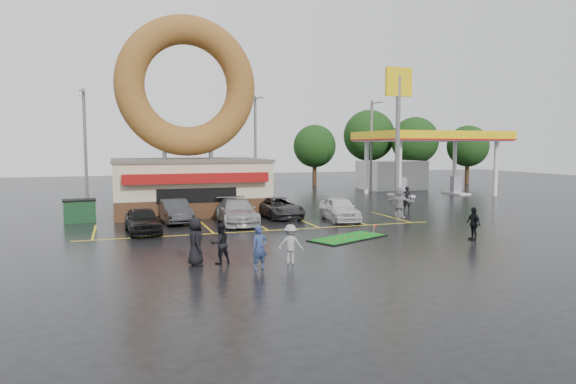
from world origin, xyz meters
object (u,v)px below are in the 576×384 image
object	(u,v)px
car_black	(143,220)
person_blue	(260,248)
car_dgrey	(174,211)
person_cameraman	(473,224)
car_white	(340,209)
shell_sign	(398,110)
car_grey	(279,208)
putting_green	(348,238)
streetlight_right	(372,144)
donut_shop	(188,148)
streetlight_mid	(256,144)
gas_station	(412,155)
dumpster	(79,211)
car_silver	(237,212)
streetlight_left	(85,143)

from	to	relation	value
car_black	person_blue	world-z (taller)	person_blue
car_dgrey	person_cameraman	size ratio (longest dim) A/B	2.65
car_white	shell_sign	bearing A→B (deg)	45.98
car_grey	putting_green	xyz separation A→B (m)	(1.00, -8.17, -0.62)
car_grey	person_cameraman	distance (m)	12.41
car_black	car_white	distance (m)	11.76
streetlight_right	car_white	distance (m)	20.02
car_grey	person_blue	size ratio (longest dim) A/B	2.83
car_white	car_dgrey	bearing A→B (deg)	172.23
donut_shop	person_cameraman	bearing A→B (deg)	-52.81
streetlight_mid	car_black	bearing A→B (deg)	-123.09
gas_station	streetlight_mid	size ratio (longest dim) A/B	1.52
car_black	person_cameraman	xyz separation A→B (m)	(15.26, -7.25, 0.12)
streetlight_right	dumpster	distance (m)	28.83
car_silver	person_blue	xyz separation A→B (m)	(-1.71, -11.22, 0.09)
person_cameraman	gas_station	bearing A→B (deg)	156.34
car_dgrey	car_white	world-z (taller)	car_white
shell_sign	person_cameraman	distance (m)	16.47
streetlight_right	car_white	bearing A→B (deg)	-123.40
car_white	person_cameraman	xyz separation A→B (m)	(3.53, -8.04, 0.08)
streetlight_left	putting_green	size ratio (longest dim) A/B	1.98
shell_sign	dumpster	world-z (taller)	shell_sign
streetlight_left	streetlight_right	distance (m)	26.08
shell_sign	donut_shop	bearing A→B (deg)	176.53
gas_station	putting_green	world-z (taller)	gas_station
streetlight_left	streetlight_mid	xyz separation A→B (m)	(14.00, 1.00, 0.00)
car_dgrey	dumpster	bearing A→B (deg)	153.40
car_black	car_white	bearing A→B (deg)	-0.75
shell_sign	car_dgrey	world-z (taller)	shell_sign
gas_station	car_black	world-z (taller)	gas_station
car_black	car_dgrey	distance (m)	3.81
gas_station	shell_sign	xyz separation A→B (m)	(-7.00, -8.94, 3.68)
gas_station	shell_sign	world-z (taller)	shell_sign
streetlight_mid	car_black	size ratio (longest dim) A/B	2.22
donut_shop	putting_green	xyz separation A→B (m)	(6.10, -13.14, -4.43)
streetlight_right	car_white	world-z (taller)	streetlight_right
shell_sign	dumpster	bearing A→B (deg)	-175.19
gas_station	putting_green	distance (m)	27.29
person_blue	person_cameraman	distance (m)	11.80
donut_shop	car_white	size ratio (longest dim) A/B	3.12
car_black	dumpster	distance (m)	6.32
streetlight_left	putting_green	world-z (taller)	streetlight_left
putting_green	shell_sign	bearing A→B (deg)	50.86
streetlight_mid	car_dgrey	bearing A→B (deg)	-123.44
gas_station	person_cameraman	size ratio (longest dim) A/B	8.40
streetlight_left	car_grey	bearing A→B (deg)	-44.57
streetlight_right	car_dgrey	world-z (taller)	streetlight_right
streetlight_left	dumpster	distance (m)	10.68
person_cameraman	car_grey	bearing A→B (deg)	-145.67
donut_shop	streetlight_mid	distance (m)	10.59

